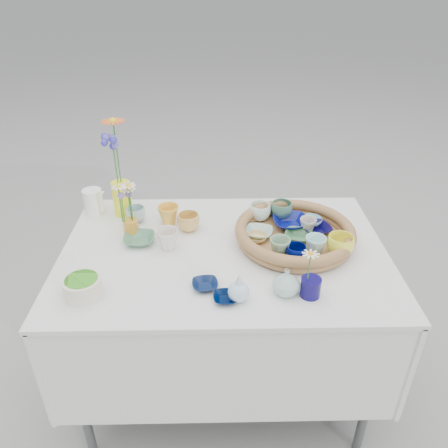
{
  "coord_description": "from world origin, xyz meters",
  "views": [
    {
      "loc": [
        -0.03,
        -1.41,
        1.72
      ],
      "look_at": [
        0.0,
        0.02,
        0.87
      ],
      "focal_mm": 35.0,
      "sensor_mm": 36.0,
      "label": 1
    }
  ],
  "objects_px": {
    "bud_vase_seafoam": "(286,282)",
    "tall_vase_yellow": "(122,198)",
    "display_table": "(224,382)",
    "wicker_tray": "(295,234)"
  },
  "relations": [
    {
      "from": "bud_vase_seafoam",
      "to": "tall_vase_yellow",
      "type": "height_order",
      "value": "tall_vase_yellow"
    },
    {
      "from": "bud_vase_seafoam",
      "to": "tall_vase_yellow",
      "type": "distance_m",
      "value": 0.85
    },
    {
      "from": "display_table",
      "to": "tall_vase_yellow",
      "type": "distance_m",
      "value": 0.99
    },
    {
      "from": "display_table",
      "to": "wicker_tray",
      "type": "height_order",
      "value": "wicker_tray"
    },
    {
      "from": "display_table",
      "to": "bud_vase_seafoam",
      "type": "bearing_deg",
      "value": -52.68
    },
    {
      "from": "wicker_tray",
      "to": "bud_vase_seafoam",
      "type": "xyz_separation_m",
      "value": [
        -0.08,
        -0.31,
        0.01
      ]
    },
    {
      "from": "tall_vase_yellow",
      "to": "bud_vase_seafoam",
      "type": "bearing_deg",
      "value": -41.13
    },
    {
      "from": "wicker_tray",
      "to": "bud_vase_seafoam",
      "type": "distance_m",
      "value": 0.32
    },
    {
      "from": "bud_vase_seafoam",
      "to": "tall_vase_yellow",
      "type": "xyz_separation_m",
      "value": [
        -0.64,
        0.56,
        0.03
      ]
    },
    {
      "from": "display_table",
      "to": "tall_vase_yellow",
      "type": "bearing_deg",
      "value": 146.09
    }
  ]
}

